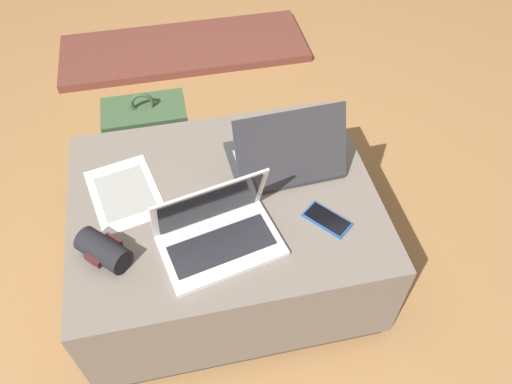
# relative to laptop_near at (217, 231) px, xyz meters

# --- Properties ---
(ground_plane) EXTENTS (14.00, 14.00, 0.00)m
(ground_plane) POSITION_rel_laptop_near_xyz_m (0.04, 0.17, -0.47)
(ground_plane) COLOR #9E7042
(ottoman) EXTENTS (1.01, 0.80, 0.42)m
(ottoman) POSITION_rel_laptop_near_xyz_m (0.04, 0.17, -0.26)
(ottoman) COLOR #3D3832
(ottoman) RESTS_ON ground_plane
(laptop_near) EXTENTS (0.39, 0.30, 0.23)m
(laptop_near) POSITION_rel_laptop_near_xyz_m (0.00, 0.00, 0.00)
(laptop_near) COLOR silver
(laptop_near) RESTS_ON ottoman
(laptop_far) EXTENTS (0.38, 0.28, 0.26)m
(laptop_far) POSITION_rel_laptop_near_xyz_m (0.28, 0.26, 0.01)
(laptop_far) COLOR #333338
(laptop_far) RESTS_ON ottoman
(cell_phone) EXTENTS (0.15, 0.16, 0.01)m
(cell_phone) POSITION_rel_laptop_near_xyz_m (0.35, 0.01, -0.04)
(cell_phone) COLOR #1E4C9E
(cell_phone) RESTS_ON ottoman
(backpack) EXTENTS (0.33, 0.24, 0.49)m
(backpack) POSITION_rel_laptop_near_xyz_m (-0.19, 0.71, -0.27)
(backpack) COLOR #385133
(backpack) RESTS_ON ground_plane
(paper_sheet) EXTENTS (0.27, 0.33, 0.00)m
(paper_sheet) POSITION_rel_laptop_near_xyz_m (-0.27, 0.25, -0.05)
(paper_sheet) COLOR silver
(paper_sheet) RESTS_ON ottoman
(wrist_brace) EXTENTS (0.17, 0.17, 0.08)m
(wrist_brace) POSITION_rel_laptop_near_xyz_m (-0.34, 0.01, -0.01)
(wrist_brace) COLOR black
(wrist_brace) RESTS_ON ottoman
(fireplace_hearth) EXTENTS (1.40, 0.50, 0.04)m
(fireplace_hearth) POSITION_rel_laptop_near_xyz_m (0.04, 1.67, -0.45)
(fireplace_hearth) COLOR brown
(fireplace_hearth) RESTS_ON ground_plane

